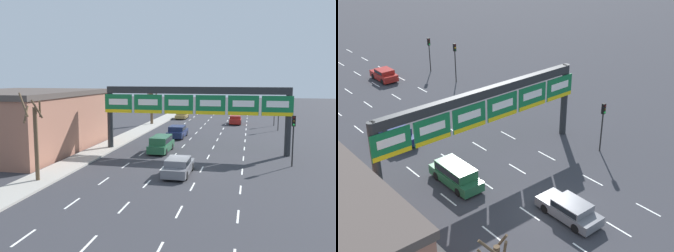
{
  "view_description": "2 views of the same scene",
  "coord_description": "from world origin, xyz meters",
  "views": [
    {
      "loc": [
        5.43,
        -29.09,
        7.65
      ],
      "look_at": [
        -1.95,
        4.42,
        3.09
      ],
      "focal_mm": 40.0,
      "sensor_mm": 36.0,
      "label": 1
    },
    {
      "loc": [
        -19.81,
        -17.98,
        19.3
      ],
      "look_at": [
        0.19,
        5.66,
        4.39
      ],
      "focal_mm": 50.0,
      "sensor_mm": 36.0,
      "label": 2
    }
  ],
  "objects": [
    {
      "name": "ground_plane",
      "position": [
        0.0,
        0.0,
        0.0
      ],
      "size": [
        220.0,
        220.0,
        0.0
      ],
      "primitive_type": "plane",
      "color": "#333338"
    },
    {
      "name": "lane_dashes",
      "position": [
        -0.0,
        13.5,
        0.0
      ],
      "size": [
        10.02,
        67.0,
        0.01
      ],
      "color": "white",
      "rests_on": "ground_plane"
    },
    {
      "name": "sign_gantry",
      "position": [
        0.0,
        8.03,
        5.09
      ],
      "size": [
        18.89,
        0.7,
        6.62
      ],
      "color": "#232628",
      "rests_on": "ground_plane"
    },
    {
      "name": "car_grey",
      "position": [
        0.09,
        -1.08,
        0.74
      ],
      "size": [
        1.88,
        4.69,
        1.38
      ],
      "color": "slate",
      "rests_on": "ground_plane"
    },
    {
      "name": "suv_green",
      "position": [
        -3.32,
        7.34,
        0.92
      ],
      "size": [
        1.83,
        4.82,
        1.65
      ],
      "color": "#235B38",
      "rests_on": "ground_plane"
    },
    {
      "name": "car_red",
      "position": [
        3.17,
        31.65,
        0.75
      ],
      "size": [
        1.84,
        3.92,
        1.4
      ],
      "color": "maroon",
      "rests_on": "ground_plane"
    },
    {
      "name": "car_navy",
      "position": [
        -3.42,
        16.6,
        0.8
      ],
      "size": [
        1.99,
        4.89,
        1.51
      ],
      "color": "#19234C",
      "rests_on": "ground_plane"
    },
    {
      "name": "traffic_light_near_gantry",
      "position": [
        9.06,
        3.69,
        3.14
      ],
      "size": [
        0.3,
        0.35,
        4.38
      ],
      "color": "black",
      "rests_on": "ground_plane"
    },
    {
      "name": "traffic_light_mid_block",
      "position": [
        9.13,
        30.88,
        3.05
      ],
      "size": [
        0.3,
        0.35,
        4.24
      ],
      "color": "black",
      "rests_on": "ground_plane"
    },
    {
      "name": "traffic_light_far_end",
      "position": [
        9.38,
        25.65,
        3.31
      ],
      "size": [
        0.3,
        0.35,
        4.63
      ],
      "color": "black",
      "rests_on": "ground_plane"
    }
  ]
}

